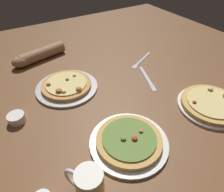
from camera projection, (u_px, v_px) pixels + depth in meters
The scene contains 9 objects.
ground_plane at pixel (112, 101), 0.98m from camera, with size 2.40×2.40×0.03m, color brown.
pizza_plate_near at pixel (211, 104), 0.91m from camera, with size 0.30×0.30×0.05m.
pizza_plate_far at pixel (67, 86), 1.02m from camera, with size 0.31×0.31×0.05m.
pizza_plate_side at pixel (129, 141), 0.76m from camera, with size 0.30×0.30×0.05m.
beer_mug_dark at pixel (89, 187), 0.56m from camera, with size 0.09×0.13×0.15m.
ramekin_butter at pixel (17, 118), 0.84m from camera, with size 0.07×0.07×0.04m, color silver.
fork_left at pixel (141, 60), 1.25m from camera, with size 0.22×0.12×0.01m.
knife_right at pixel (147, 78), 1.10m from camera, with size 0.10×0.23×0.01m.
diner_arm at pixel (37, 56), 1.23m from camera, with size 0.34×0.14×0.07m.
Camera 1 is at (-0.38, -0.63, 0.63)m, focal length 31.97 mm.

